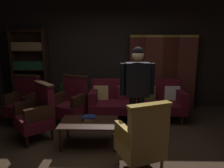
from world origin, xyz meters
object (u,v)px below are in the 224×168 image
(armchair_gilt_accent, at_px, (142,139))
(armchair_wing_right, at_px, (71,102))
(folding_screen, at_px, (162,71))
(book_tan_leather, at_px, (89,119))
(coffee_table, at_px, (89,124))
(bookshelf, at_px, (31,67))
(potted_plant, at_px, (69,94))
(armchair_wing_far, at_px, (37,113))
(velvet_couch, at_px, (137,99))
(standing_figure, at_px, (137,87))
(armchair_wing_left, at_px, (24,101))
(book_navy_cloth, at_px, (89,117))

(armchair_gilt_accent, height_order, armchair_wing_right, same)
(folding_screen, xyz_separation_m, armchair_wing_right, (-2.14, -1.15, -0.50))
(armchair_gilt_accent, xyz_separation_m, book_tan_leather, (-0.85, 0.85, -0.05))
(coffee_table, bearing_deg, armchair_wing_right, 117.91)
(bookshelf, height_order, potted_plant, bookshelf)
(folding_screen, relative_size, coffee_table, 1.90)
(coffee_table, bearing_deg, armchair_wing_far, 168.23)
(velvet_couch, xyz_separation_m, armchair_gilt_accent, (-0.10, -2.07, 0.03))
(coffee_table, distance_m, standing_figure, 1.06)
(armchair_wing_left, distance_m, potted_plant, 1.10)
(armchair_wing_far, height_order, book_navy_cloth, armchair_wing_far)
(folding_screen, height_order, velvet_couch, folding_screen)
(coffee_table, bearing_deg, bookshelf, 130.85)
(potted_plant, height_order, book_navy_cloth, potted_plant)
(book_tan_leather, bearing_deg, armchair_wing_left, 150.07)
(coffee_table, height_order, book_tan_leather, book_tan_leather)
(folding_screen, height_order, book_navy_cloth, folding_screen)
(armchair_wing_far, bearing_deg, book_tan_leather, -7.43)
(velvet_couch, bearing_deg, book_tan_leather, -127.56)
(armchair_wing_far, distance_m, book_navy_cloth, 0.98)
(coffee_table, relative_size, book_navy_cloth, 4.41)
(armchair_wing_right, relative_size, book_navy_cloth, 4.59)
(armchair_wing_far, bearing_deg, coffee_table, -11.77)
(coffee_table, bearing_deg, potted_plant, 113.13)
(armchair_wing_right, distance_m, armchair_wing_far, 0.89)
(armchair_wing_left, relative_size, armchair_wing_right, 1.00)
(armchair_wing_far, relative_size, book_navy_cloth, 4.59)
(bookshelf, bearing_deg, book_tan_leather, -48.25)
(velvet_couch, height_order, coffee_table, velvet_couch)
(bookshelf, xyz_separation_m, armchair_wing_left, (0.22, -1.09, -0.59))
(potted_plant, bearing_deg, armchair_wing_far, -99.91)
(armchair_gilt_accent, bearing_deg, potted_plant, 122.31)
(armchair_wing_left, height_order, book_tan_leather, armchair_wing_left)
(coffee_table, relative_size, armchair_wing_left, 0.96)
(bookshelf, relative_size, book_tan_leather, 10.70)
(armchair_wing_right, height_order, potted_plant, armchair_wing_right)
(velvet_couch, distance_m, coffee_table, 1.61)
(bookshelf, bearing_deg, velvet_couch, -15.29)
(armchair_wing_right, height_order, armchair_wing_far, same)
(folding_screen, bearing_deg, armchair_wing_left, -160.28)
(folding_screen, distance_m, standing_figure, 2.17)
(armchair_wing_far, height_order, potted_plant, armchair_wing_far)
(book_navy_cloth, bearing_deg, armchair_wing_far, 172.57)
(folding_screen, relative_size, bookshelf, 0.93)
(armchair_gilt_accent, relative_size, potted_plant, 1.28)
(bookshelf, distance_m, velvet_couch, 2.87)
(potted_plant, bearing_deg, armchair_wing_right, -73.58)
(armchair_wing_right, xyz_separation_m, armchair_wing_far, (-0.48, -0.75, 0.00))
(standing_figure, bearing_deg, armchair_wing_left, 159.94)
(coffee_table, relative_size, book_tan_leather, 5.22)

